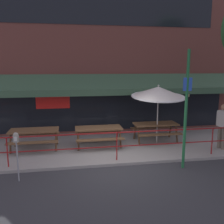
{
  "coord_description": "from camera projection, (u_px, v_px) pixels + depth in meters",
  "views": [
    {
      "loc": [
        -1.49,
        -7.5,
        3.21
      ],
      "look_at": [
        0.06,
        1.6,
        1.5
      ],
      "focal_mm": 40.0,
      "sensor_mm": 36.0,
      "label": 1
    }
  ],
  "objects": [
    {
      "name": "picnic_table_left",
      "position": [
        34.0,
        134.0,
        9.34
      ],
      "size": [
        1.8,
        1.42,
        0.76
      ],
      "color": "brown",
      "rests_on": "patio_deck"
    },
    {
      "name": "picnic_table_right",
      "position": [
        155.0,
        127.0,
        10.37
      ],
      "size": [
        1.8,
        1.42,
        0.76
      ],
      "color": "brown",
      "rests_on": "patio_deck"
    },
    {
      "name": "picnic_table_centre",
      "position": [
        99.0,
        131.0,
        9.69
      ],
      "size": [
        1.8,
        1.42,
        0.76
      ],
      "color": "brown",
      "rests_on": "patio_deck"
    },
    {
      "name": "ground_plane",
      "position": [
        118.0,
        166.0,
        8.1
      ],
      "size": [
        120.0,
        120.0,
        0.0
      ],
      "primitive_type": "plane",
      "color": "#2D2D30"
    },
    {
      "name": "street_sign_pole",
      "position": [
        186.0,
        109.0,
        7.65
      ],
      "size": [
        0.28,
        0.09,
        3.7
      ],
      "color": "#1E6033",
      "rests_on": "ground"
    },
    {
      "name": "restaurant_building",
      "position": [
        101.0,
        48.0,
        11.46
      ],
      "size": [
        15.0,
        1.6,
        8.11
      ],
      "color": "brown",
      "rests_on": "ground"
    },
    {
      "name": "parking_meter_near",
      "position": [
        16.0,
        142.0,
        6.85
      ],
      "size": [
        0.15,
        0.16,
        1.42
      ],
      "color": "gray",
      "rests_on": "ground"
    },
    {
      "name": "patio_umbrella_right",
      "position": [
        158.0,
        92.0,
        9.92
      ],
      "size": [
        2.14,
        2.14,
        2.39
      ],
      "color": "#B7B2A8",
      "rests_on": "patio_deck"
    },
    {
      "name": "patio_deck",
      "position": [
        109.0,
        146.0,
        10.03
      ],
      "size": [
        15.0,
        4.0,
        0.1
      ],
      "primitive_type": "cube",
      "color": "gray",
      "rests_on": "ground"
    },
    {
      "name": "patio_railing",
      "position": [
        117.0,
        140.0,
        8.24
      ],
      "size": [
        13.84,
        0.04,
        0.97
      ],
      "color": "maroon",
      "rests_on": "patio_deck"
    },
    {
      "name": "pedestrian_walking",
      "position": [
        223.0,
        124.0,
        9.38
      ],
      "size": [
        0.32,
        0.61,
        1.71
      ],
      "color": "#665B4C",
      "rests_on": "patio_deck"
    }
  ]
}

